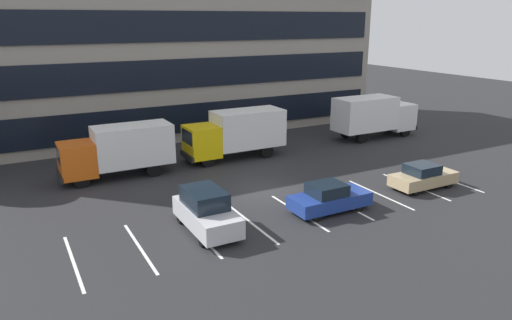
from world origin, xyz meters
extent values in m
plane|color=#262628|center=(0.00, 0.00, 0.00)|extent=(120.00, 120.00, 0.00)
cube|color=gray|center=(0.00, 18.00, 7.20)|extent=(37.97, 10.05, 14.40)
cube|color=black|center=(0.00, 12.92, 1.98)|extent=(36.46, 0.16, 2.30)
cube|color=black|center=(0.00, 12.92, 5.58)|extent=(36.46, 0.16, 2.30)
cube|color=black|center=(0.00, 12.92, 9.18)|extent=(36.46, 0.16, 2.30)
cube|color=silver|center=(-11.20, -3.97, 0.00)|extent=(0.14, 5.40, 0.01)
cube|color=silver|center=(-8.40, -3.97, 0.00)|extent=(0.14, 5.40, 0.01)
cube|color=silver|center=(-5.60, -3.97, 0.00)|extent=(0.14, 5.40, 0.01)
cube|color=silver|center=(-2.80, -3.97, 0.00)|extent=(0.14, 5.40, 0.01)
cube|color=silver|center=(0.00, -3.97, 0.00)|extent=(0.14, 5.40, 0.01)
cube|color=silver|center=(2.80, -3.97, 0.00)|extent=(0.14, 5.40, 0.01)
cube|color=silver|center=(5.60, -3.97, 0.00)|extent=(0.14, 5.40, 0.01)
cube|color=silver|center=(8.40, -3.97, 0.00)|extent=(0.14, 5.40, 0.01)
cube|color=silver|center=(11.20, -3.97, 0.00)|extent=(0.14, 5.40, 0.01)
cube|color=#D85914|center=(-9.36, 6.39, 1.50)|extent=(2.06, 2.25, 2.06)
cube|color=black|center=(-10.37, 6.39, 1.91)|extent=(0.06, 1.89, 0.91)
cube|color=white|center=(-5.90, 6.39, 2.01)|extent=(4.87, 2.34, 2.53)
cube|color=black|center=(-10.44, 6.39, 0.61)|extent=(0.19, 2.25, 0.37)
cylinder|color=black|center=(-9.36, 5.43, 0.47)|extent=(0.94, 0.28, 0.94)
cylinder|color=black|center=(-9.36, 7.36, 0.47)|extent=(0.94, 0.28, 0.94)
cylinder|color=black|center=(-4.92, 5.43, 0.47)|extent=(0.94, 0.28, 0.94)
cylinder|color=black|center=(-4.92, 7.36, 0.47)|extent=(0.94, 0.28, 0.94)
cube|color=yellow|center=(-1.04, 6.74, 1.57)|extent=(2.16, 2.35, 2.16)
cube|color=black|center=(-2.09, 6.74, 2.00)|extent=(0.06, 1.97, 0.95)
cube|color=white|center=(2.59, 6.74, 2.11)|extent=(5.09, 2.45, 2.64)
cube|color=black|center=(-2.16, 6.74, 0.64)|extent=(0.20, 2.35, 0.39)
cylinder|color=black|center=(-1.04, 5.73, 0.49)|extent=(0.98, 0.29, 0.98)
cylinder|color=black|center=(-1.04, 7.75, 0.49)|extent=(0.98, 0.29, 0.98)
cylinder|color=black|center=(3.61, 5.73, 0.49)|extent=(0.98, 0.29, 0.98)
cylinder|color=black|center=(3.61, 7.75, 0.49)|extent=(0.98, 0.29, 0.98)
cube|color=white|center=(17.31, 6.77, 1.61)|extent=(2.21, 2.41, 2.21)
cube|color=black|center=(18.39, 6.77, 2.05)|extent=(0.06, 2.02, 0.97)
cube|color=white|center=(13.60, 6.77, 2.16)|extent=(5.22, 2.51, 2.71)
cube|color=black|center=(18.47, 6.77, 0.65)|extent=(0.20, 2.41, 0.40)
cylinder|color=black|center=(17.31, 7.80, 0.50)|extent=(1.00, 0.30, 1.00)
cylinder|color=black|center=(17.31, 5.74, 0.50)|extent=(1.00, 0.30, 1.00)
cylinder|color=black|center=(12.55, 7.80, 0.50)|extent=(1.00, 0.30, 1.00)
cylinder|color=black|center=(12.55, 5.74, 0.50)|extent=(1.00, 0.30, 1.00)
cube|color=tan|center=(8.70, -4.32, 0.57)|extent=(4.16, 1.74, 0.68)
cube|color=black|center=(8.49, -4.32, 1.20)|extent=(1.75, 1.53, 0.58)
cylinder|color=black|center=(10.03, -3.56, 0.29)|extent=(0.58, 0.21, 0.58)
cylinder|color=black|center=(10.03, -5.07, 0.29)|extent=(0.58, 0.21, 0.58)
cylinder|color=black|center=(7.36, -3.56, 0.29)|extent=(0.58, 0.21, 0.58)
cylinder|color=black|center=(7.36, -5.07, 0.29)|extent=(0.58, 0.21, 0.58)
cube|color=silver|center=(-5.07, -3.73, 0.73)|extent=(1.89, 4.45, 0.92)
cube|color=black|center=(-5.07, -3.51, 1.60)|extent=(1.66, 2.45, 0.82)
cylinder|color=black|center=(-4.24, -5.16, 0.33)|extent=(0.21, 0.66, 0.66)
cylinder|color=black|center=(-5.89, -5.16, 0.33)|extent=(0.21, 0.66, 0.66)
cylinder|color=black|center=(-4.24, -2.31, 0.33)|extent=(0.21, 0.66, 0.66)
cylinder|color=black|center=(-5.89, -2.31, 0.33)|extent=(0.21, 0.66, 0.66)
cube|color=navy|center=(1.57, -4.56, 0.59)|extent=(4.32, 1.81, 0.70)
cube|color=black|center=(1.35, -4.56, 1.25)|extent=(1.82, 1.59, 0.60)
cylinder|color=black|center=(2.95, -3.77, 0.30)|extent=(0.60, 0.22, 0.60)
cylinder|color=black|center=(2.95, -5.34, 0.30)|extent=(0.60, 0.22, 0.60)
cylinder|color=black|center=(0.19, -3.77, 0.30)|extent=(0.60, 0.22, 0.60)
cylinder|color=black|center=(0.19, -5.34, 0.30)|extent=(0.60, 0.22, 0.60)
camera|label=1|loc=(-12.94, -23.26, 9.78)|focal=33.38mm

